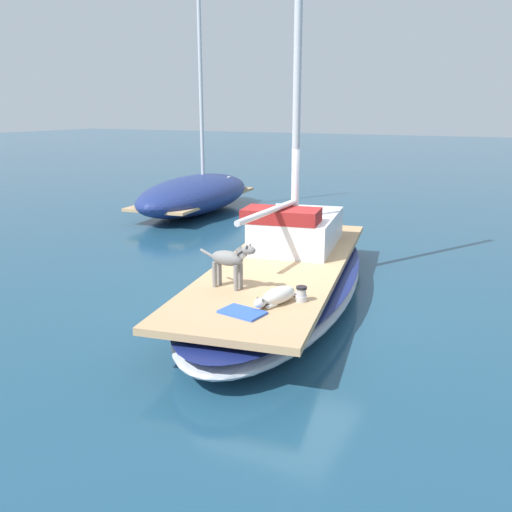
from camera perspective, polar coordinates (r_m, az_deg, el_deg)
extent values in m
plane|color=navy|center=(9.49, 2.73, -4.47)|extent=(120.00, 120.00, 0.00)
ellipsoid|color=#B2B7C1|center=(9.40, 2.75, -2.86)|extent=(3.73, 7.53, 0.56)
ellipsoid|color=navy|center=(9.34, 2.76, -1.81)|extent=(3.75, 7.57, 0.08)
cube|color=tan|center=(9.30, 2.77, -0.93)|extent=(3.18, 6.88, 0.10)
cylinder|color=silver|center=(9.83, 4.37, 19.03)|extent=(0.14, 0.14, 6.39)
cylinder|color=silver|center=(8.96, 1.36, 4.70)|extent=(0.10, 2.20, 0.10)
cube|color=silver|center=(10.35, 4.40, 2.71)|extent=(1.77, 2.41, 0.60)
cube|color=maroon|center=(9.57, 2.68, 4.28)|extent=(1.43, 0.92, 0.24)
ellipsoid|color=gray|center=(7.86, -3.03, -0.23)|extent=(0.53, 0.24, 0.22)
cylinder|color=gray|center=(7.89, -1.63, -2.08)|extent=(0.07, 0.07, 0.38)
cylinder|color=gray|center=(7.78, -2.12, -2.33)|extent=(0.07, 0.07, 0.38)
cylinder|color=gray|center=(8.08, -3.85, -1.70)|extent=(0.07, 0.07, 0.38)
cylinder|color=gray|center=(7.97, -4.36, -1.94)|extent=(0.07, 0.07, 0.38)
cylinder|color=gray|center=(7.71, -1.57, 0.34)|extent=(0.19, 0.12, 0.19)
ellipsoid|color=gray|center=(7.64, -0.79, 0.63)|extent=(0.23, 0.14, 0.13)
cone|color=#2A2929|center=(7.66, -0.63, 1.14)|extent=(0.05, 0.05, 0.06)
cone|color=#2A2929|center=(7.58, -0.97, 1.00)|extent=(0.05, 0.05, 0.06)
torus|color=black|center=(7.71, -1.57, 0.34)|extent=(0.12, 0.14, 0.10)
cylinder|color=gray|center=(8.04, -5.21, 0.31)|extent=(0.22, 0.05, 0.12)
ellipsoid|color=silver|center=(7.33, 2.39, -4.12)|extent=(0.42, 0.65, 0.22)
ellipsoid|color=silver|center=(7.07, 0.44, -4.93)|extent=(0.18, 0.23, 0.13)
cone|color=#504E4A|center=(7.02, 0.71, -4.60)|extent=(0.05, 0.05, 0.05)
cone|color=#504E4A|center=(7.08, 0.17, -4.43)|extent=(0.05, 0.05, 0.05)
cylinder|color=silver|center=(7.17, 1.66, -5.25)|extent=(0.10, 0.19, 0.06)
cylinder|color=silver|center=(7.24, 0.94, -5.02)|extent=(0.10, 0.19, 0.06)
cylinder|color=silver|center=(7.64, 4.29, -3.97)|extent=(0.09, 0.18, 0.04)
cylinder|color=#B7B7BC|center=(7.43, 4.78, -4.46)|extent=(0.16, 0.16, 0.08)
cylinder|color=#B7B7BC|center=(7.40, 4.79, -3.80)|extent=(0.13, 0.13, 0.10)
cylinder|color=black|center=(7.38, 4.80, -3.33)|extent=(0.15, 0.15, 0.03)
cube|color=blue|center=(6.99, -1.45, -5.92)|extent=(0.61, 0.44, 0.03)
ellipsoid|color=navy|center=(17.35, -6.39, 6.46)|extent=(2.98, 6.04, 1.14)
cube|color=tan|center=(17.37, -6.38, 6.06)|extent=(2.44, 5.41, 0.08)
cube|color=silver|center=(17.71, -5.76, 7.24)|extent=(1.49, 1.87, 0.52)
cube|color=navy|center=(16.45, -8.03, 6.27)|extent=(1.37, 1.86, 0.36)
cylinder|color=silver|center=(17.68, -5.81, 17.27)|extent=(0.12, 0.12, 6.78)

